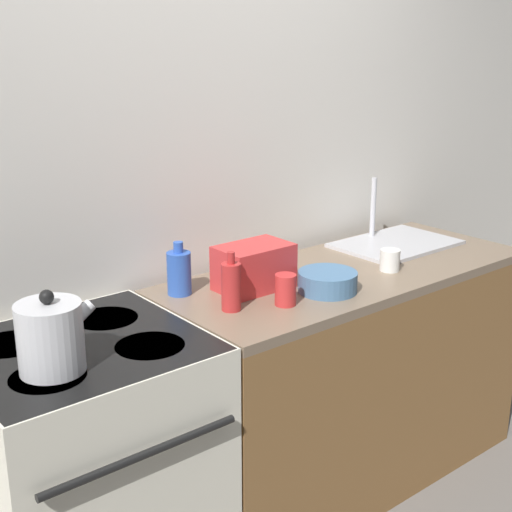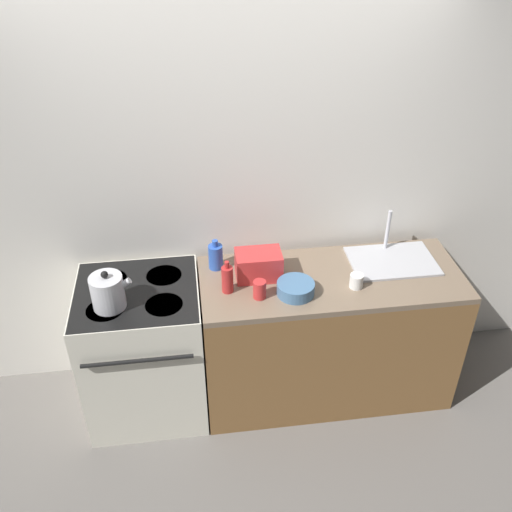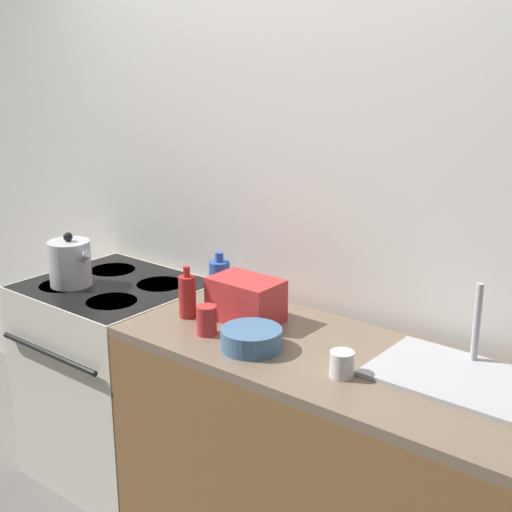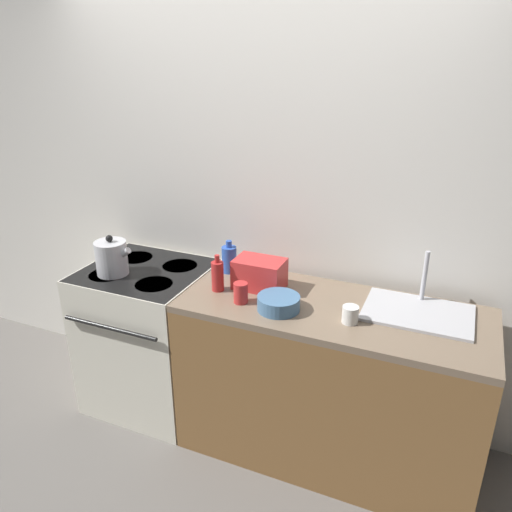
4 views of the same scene
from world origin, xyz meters
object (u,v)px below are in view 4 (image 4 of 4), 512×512
at_px(bottle_red, 218,276).
at_px(bottle_blue, 229,259).
at_px(cup_white, 350,315).
at_px(toaster, 259,274).
at_px(bowl, 279,303).
at_px(kettle, 112,258).
at_px(cup_red, 241,293).
at_px(stove, 150,335).

distance_m(bottle_red, bottle_blue, 0.24).
height_order(bottle_red, cup_white, bottle_red).
bearing_deg(toaster, bottle_red, -148.59).
relative_size(bottle_blue, bowl, 0.90).
distance_m(kettle, cup_white, 1.39).
xyz_separation_m(bottle_red, cup_red, (0.17, -0.08, -0.03)).
xyz_separation_m(bottle_blue, cup_white, (0.78, -0.30, -0.04)).
bearing_deg(cup_red, bowl, 1.17).
xyz_separation_m(toaster, cup_white, (0.54, -0.18, -0.04)).
bearing_deg(stove, bowl, -8.79).
bearing_deg(cup_white, bowl, -177.57).
bearing_deg(toaster, stove, -175.68).
height_order(stove, kettle, kettle).
height_order(bottle_blue, cup_red, bottle_blue).
bearing_deg(kettle, toaster, 11.18).
height_order(bottle_blue, cup_white, bottle_blue).
distance_m(stove, cup_red, 0.87).
distance_m(toaster, bottle_blue, 0.27).
bearing_deg(bottle_red, cup_white, -4.67).
relative_size(toaster, bowl, 1.25).
xyz_separation_m(cup_white, bowl, (-0.36, -0.02, -0.01)).
distance_m(stove, cup_white, 1.36).
relative_size(cup_white, cup_red, 0.78).
height_order(stove, bottle_blue, bottle_blue).
relative_size(bottle_red, cup_white, 2.40).
bearing_deg(stove, kettle, -139.26).
distance_m(cup_white, bowl, 0.36).
bearing_deg(bottle_blue, kettle, -154.45).
bearing_deg(cup_red, bottle_blue, 124.64).
bearing_deg(cup_red, kettle, 177.93).
distance_m(bottle_red, bowl, 0.39).
xyz_separation_m(kettle, bottle_red, (0.65, 0.05, -0.01)).
distance_m(toaster, cup_white, 0.57).
bearing_deg(bowl, bottle_blue, 143.54).
bearing_deg(bowl, toaster, 133.71).
height_order(kettle, cup_white, kettle).
height_order(toaster, cup_red, toaster).
xyz_separation_m(toaster, bottle_blue, (-0.24, 0.12, -0.00)).
relative_size(cup_white, bowl, 0.40).
distance_m(kettle, cup_red, 0.83).
bearing_deg(bottle_blue, cup_white, -20.95).
bearing_deg(bottle_blue, toaster, -26.76).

